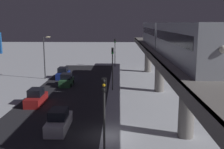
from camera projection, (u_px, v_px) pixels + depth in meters
name	position (u px, v px, depth m)	size (l,w,h in m)	color
ground_plane	(107.00, 136.00, 24.47)	(240.00, 240.00, 0.00)	silver
avenue_asphalt	(40.00, 135.00, 24.63)	(11.00, 81.76, 0.01)	#28282D
elevated_railway	(188.00, 73.00, 23.21)	(5.00, 81.76, 6.62)	gray
subway_train	(167.00, 36.00, 33.53)	(2.94, 36.87, 3.40)	#999EA8
sedan_green	(67.00, 81.00, 43.95)	(1.91, 4.01, 1.97)	#2D6038
sedan_white_2	(59.00, 121.00, 25.79)	(1.80, 4.65, 1.97)	silver
sedan_red	(36.00, 98.00, 33.79)	(1.80, 4.50, 1.97)	#A51E1E
sedan_blue	(63.00, 74.00, 49.92)	(1.80, 4.74, 1.97)	navy
traffic_light_near	(104.00, 110.00, 18.35)	(0.32, 0.44, 6.40)	#2D2D2D
traffic_light_mid	(112.00, 63.00, 40.25)	(0.32, 0.44, 6.40)	#2D2D2D
traffic_light_far	(115.00, 49.00, 62.15)	(0.32, 0.44, 6.40)	#2D2D2D
street_lamp_far	(45.00, 52.00, 48.44)	(1.35, 0.44, 7.65)	#38383D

